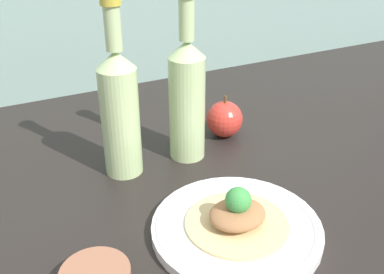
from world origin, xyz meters
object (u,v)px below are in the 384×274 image
object	(u,v)px
plated_food	(237,215)
cider_bottle_left	(120,110)
plate	(236,227)
cider_bottle_right	(187,96)
apple	(225,119)

from	to	relation	value
plated_food	cider_bottle_left	xyz separation A→B (cm)	(-8.78, 22.18, 8.31)
plate	plated_food	world-z (taller)	plated_food
cider_bottle_right	apple	xyz separation A→B (cm)	(9.64, 3.50, -7.94)
plate	apple	bearing A→B (deg)	63.65
cider_bottle_left	cider_bottle_right	size ratio (longest dim) A/B	1.00
cider_bottle_left	apple	distance (cm)	23.18
cider_bottle_right	apple	bearing A→B (deg)	19.94
plate	plated_food	size ratio (longest dim) A/B	1.65
plate	cider_bottle_right	size ratio (longest dim) A/B	0.82
cider_bottle_right	apple	world-z (taller)	cider_bottle_right
cider_bottle_right	apple	size ratio (longest dim) A/B	3.47
plated_food	cider_bottle_right	size ratio (longest dim) A/B	0.49
plate	plated_food	distance (cm)	2.22
plate	cider_bottle_right	xyz separation A→B (cm)	(3.08, 22.18, 10.53)
plate	apple	distance (cm)	28.77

